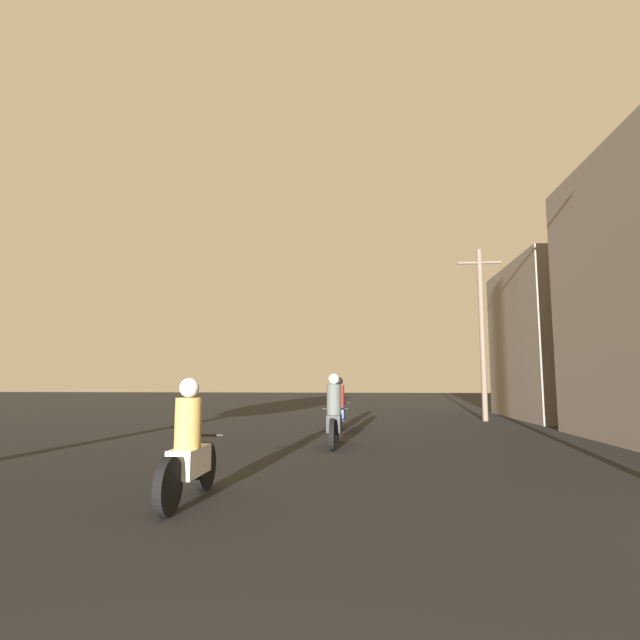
% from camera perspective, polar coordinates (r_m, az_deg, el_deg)
% --- Properties ---
extents(motorcycle_white, '(0.60, 1.91, 1.49)m').
position_cam_1_polar(motorcycle_white, '(6.47, -14.75, -14.33)').
color(motorcycle_white, black).
rests_on(motorcycle_white, ground_plane).
extents(motorcycle_black, '(0.60, 2.01, 1.61)m').
position_cam_1_polar(motorcycle_black, '(11.35, 1.63, -11.04)').
color(motorcycle_black, black).
rests_on(motorcycle_black, ground_plane).
extents(motorcycle_blue, '(0.60, 1.88, 1.56)m').
position_cam_1_polar(motorcycle_blue, '(14.97, 2.19, -10.11)').
color(motorcycle_blue, black).
rests_on(motorcycle_blue, ground_plane).
extents(building_right_far, '(4.97, 6.66, 6.02)m').
position_cam_1_polar(building_right_far, '(21.79, 27.16, -2.08)').
color(building_right_far, gray).
rests_on(building_right_far, ground_plane).
extents(utility_pole_far, '(1.60, 0.20, 6.35)m').
position_cam_1_polar(utility_pole_far, '(19.36, 18.03, -1.03)').
color(utility_pole_far, '#6B5B4C').
rests_on(utility_pole_far, ground_plane).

